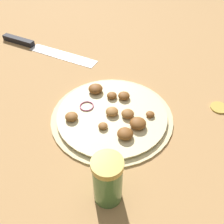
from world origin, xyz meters
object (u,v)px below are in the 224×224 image
object	(u,v)px
knife	(34,46)
loose_cap	(219,107)
pizza	(112,115)
spice_jar	(108,180)

from	to	relation	value
knife	loose_cap	world-z (taller)	knife
pizza	knife	xyz separation A→B (m)	(0.32, -0.27, -0.00)
pizza	knife	distance (m)	0.41
knife	loose_cap	bearing A→B (deg)	-2.62
knife	spice_jar	xyz separation A→B (m)	(-0.35, 0.47, 0.05)
spice_jar	loose_cap	xyz separation A→B (m)	(-0.22, -0.28, -0.05)
pizza	knife	size ratio (longest dim) A/B	0.83
knife	spice_jar	world-z (taller)	spice_jar
pizza	loose_cap	bearing A→B (deg)	-161.89
pizza	knife	world-z (taller)	pizza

